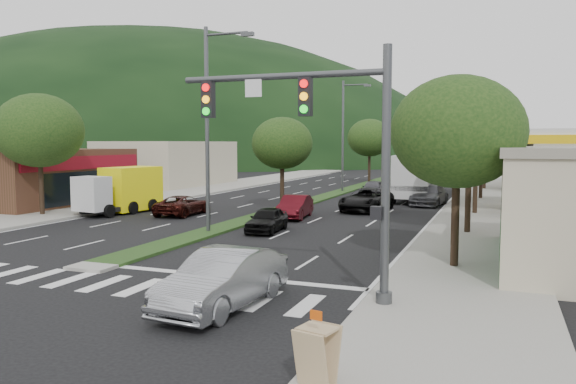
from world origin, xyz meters
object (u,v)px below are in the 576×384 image
at_px(car_queue_b, 429,195).
at_px(car_queue_c, 295,207).
at_px(tree_r_e, 486,138).
at_px(tree_l_a, 39,131).
at_px(tree_r_d, 482,133).
at_px(car_queue_d, 367,200).
at_px(tree_r_b, 470,131).
at_px(tree_med_near, 282,143).
at_px(a_frame_sign, 317,350).
at_px(sedan_silver, 223,279).
at_px(car_queue_a, 267,220).
at_px(car_queue_e, 373,188).
at_px(tree_r_c, 477,138).
at_px(car_queue_f, 428,185).
at_px(box_truck, 123,191).
at_px(suv_maroon, 183,205).
at_px(streetlight_near, 211,119).
at_px(streetlight_mid, 345,130).
at_px(tree_med_far, 370,138).
at_px(traffic_signal, 329,136).
at_px(motorhome, 416,176).
at_px(tree_r_a, 457,132).

xyz_separation_m(car_queue_b, car_queue_c, (-6.61, -10.00, -0.05)).
relative_size(tree_r_e, tree_l_a, 0.93).
xyz_separation_m(tree_r_d, car_queue_d, (-6.74, -10.24, -4.44)).
relative_size(tree_r_b, tree_med_near, 1.15).
height_order(car_queue_b, a_frame_sign, a_frame_sign).
height_order(tree_med_near, sedan_silver, tree_med_near).
distance_m(car_queue_a, car_queue_e, 20.37).
distance_m(tree_r_c, car_queue_a, 14.78).
distance_m(car_queue_c, car_queue_f, 20.70).
distance_m(tree_r_b, tree_r_e, 28.00).
distance_m(sedan_silver, box_truck, 22.49).
distance_m(tree_med_near, car_queue_a, 9.74).
xyz_separation_m(car_queue_e, a_frame_sign, (6.98, -36.81, 0.10)).
bearing_deg(car_queue_e, car_queue_b, -46.34).
distance_m(tree_l_a, car_queue_f, 32.09).
relative_size(tree_r_d, suv_maroon, 1.63).
relative_size(streetlight_near, streetlight_mid, 1.00).
bearing_deg(car_queue_d, tree_med_far, 107.79).
relative_size(tree_med_far, car_queue_e, 1.73).
height_order(traffic_signal, car_queue_d, traffic_signal).
xyz_separation_m(traffic_signal, car_queue_c, (-6.94, 16.29, -3.97)).
distance_m(tree_r_e, box_truck, 34.19).
height_order(tree_r_d, car_queue_b, tree_r_d).
distance_m(car_queue_e, motorhome, 4.21).
height_order(tree_r_c, tree_med_far, tree_med_far).
distance_m(car_queue_d, a_frame_sign, 27.32).
relative_size(traffic_signal, tree_r_d, 0.98).
distance_m(tree_med_near, suv_maroon, 7.60).
bearing_deg(car_queue_a, car_queue_d, 70.02).
distance_m(tree_r_a, tree_med_near, 18.44).
height_order(car_queue_c, box_truck, box_truck).
xyz_separation_m(tree_r_d, streetlight_near, (-11.79, -22.00, 0.40)).
relative_size(tree_med_far, car_queue_c, 1.69).
xyz_separation_m(tree_r_c, car_queue_e, (-8.48, 9.76, -4.07)).
distance_m(traffic_signal, streetlight_near, 13.03).
xyz_separation_m(tree_r_d, motorhome, (-4.75, -1.77, -3.30)).
bearing_deg(tree_med_near, tree_r_d, 45.00).
height_order(tree_med_far, car_queue_e, tree_med_far).
relative_size(tree_r_b, streetlight_mid, 0.69).
bearing_deg(tree_med_near, streetlight_near, -88.82).
relative_size(tree_r_d, streetlight_mid, 0.72).
bearing_deg(car_queue_b, tree_med_far, 120.13).
relative_size(tree_l_a, car_queue_f, 1.45).
bearing_deg(car_queue_d, tree_r_c, 7.63).
distance_m(sedan_silver, car_queue_a, 13.04).
xyz_separation_m(tree_l_a, streetlight_near, (12.71, -2.00, 0.40)).
height_order(tree_r_c, box_truck, tree_r_c).
distance_m(traffic_signal, tree_med_near, 21.53).
bearing_deg(car_queue_f, sedan_silver, -95.26).
xyz_separation_m(sedan_silver, car_queue_c, (-4.45, 17.76, -0.10)).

